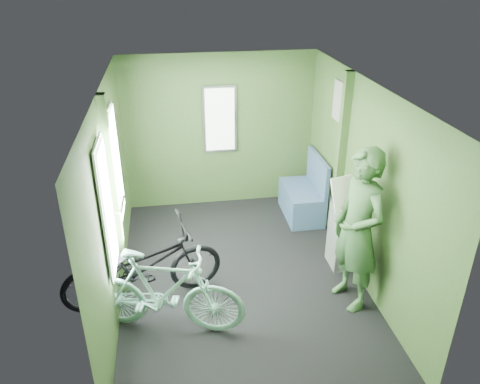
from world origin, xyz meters
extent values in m
plane|color=black|center=(0.00, 0.00, 0.00)|extent=(4.00, 4.00, 0.00)
cube|color=silver|center=(0.00, 0.00, 2.30)|extent=(2.80, 4.00, 0.02)
cube|color=#385527|center=(0.00, 2.00, 1.15)|extent=(2.80, 0.02, 2.30)
cube|color=#385527|center=(0.00, -2.00, 1.15)|extent=(2.80, 0.02, 2.30)
cube|color=#385527|center=(-1.40, 0.00, 1.15)|extent=(0.02, 4.00, 2.30)
cube|color=#385527|center=(1.40, 0.00, 1.15)|extent=(0.02, 4.00, 2.30)
cube|color=#385527|center=(-1.36, 0.00, 1.15)|extent=(0.08, 0.12, 2.30)
cube|color=silver|center=(-1.35, -0.55, 1.35)|extent=(0.02, 0.56, 1.34)
cube|color=silver|center=(-1.35, 0.55, 1.35)|extent=(0.02, 0.56, 1.34)
cube|color=white|center=(-1.34, -0.55, 1.88)|extent=(0.00, 0.12, 0.12)
cube|color=white|center=(-1.34, 0.55, 1.88)|extent=(0.00, 0.12, 0.12)
cylinder|color=silver|center=(-1.29, 0.00, 1.10)|extent=(0.03, 0.40, 0.03)
cube|color=#385527|center=(1.35, 0.60, 1.15)|extent=(0.10, 0.10, 2.30)
cube|color=white|center=(1.38, 0.90, 1.85)|extent=(0.02, 0.40, 0.50)
cube|color=silver|center=(0.00, 1.96, 1.35)|extent=(0.50, 0.02, 1.00)
imported|color=black|center=(-1.12, -0.25, 0.00)|extent=(1.87, 1.06, 0.97)
imported|color=#93D1CB|center=(-0.91, -0.77, 0.00)|extent=(1.74, 0.99, 1.03)
imported|color=#375D33|center=(1.13, -0.61, 0.91)|extent=(0.60, 0.76, 1.82)
cube|color=silver|center=(1.05, -0.32, 1.20)|extent=(0.31, 0.23, 0.35)
cube|color=slate|center=(1.26, 0.07, 0.44)|extent=(0.26, 0.36, 0.87)
cube|color=navy|center=(1.12, 1.36, 0.22)|extent=(0.50, 0.89, 0.44)
cube|color=navy|center=(1.34, 1.36, 0.69)|extent=(0.07, 0.89, 0.49)
camera|label=1|loc=(-0.73, -4.53, 3.45)|focal=35.00mm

